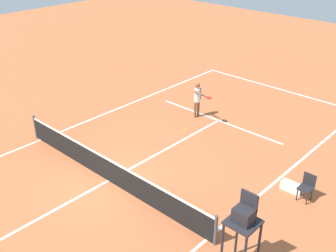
# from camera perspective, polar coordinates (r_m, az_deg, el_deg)

# --- Properties ---
(ground_plane) EXTENTS (60.00, 60.00, 0.00)m
(ground_plane) POSITION_cam_1_polar(r_m,az_deg,el_deg) (15.21, -8.29, -7.54)
(ground_plane) COLOR #B76038
(court_lines) EXTENTS (9.16, 24.62, 0.01)m
(court_lines) POSITION_cam_1_polar(r_m,az_deg,el_deg) (15.21, -8.29, -7.53)
(court_lines) COLOR white
(court_lines) RESTS_ON ground
(tennis_net) EXTENTS (9.76, 0.10, 1.07)m
(tennis_net) POSITION_cam_1_polar(r_m,az_deg,el_deg) (14.93, -8.41, -5.97)
(tennis_net) COLOR #4C4C51
(tennis_net) RESTS_ON ground
(player_serving) EXTENTS (1.25, 0.74, 1.72)m
(player_serving) POSITION_cam_1_polar(r_m,az_deg,el_deg) (19.30, 4.17, 4.01)
(player_serving) COLOR brown
(player_serving) RESTS_ON ground
(tennis_ball) EXTENTS (0.07, 0.07, 0.07)m
(tennis_ball) POSITION_cam_1_polar(r_m,az_deg,el_deg) (18.40, 2.53, -0.57)
(tennis_ball) COLOR #CCE033
(tennis_ball) RESTS_ON ground
(umpire_chair) EXTENTS (0.80, 0.80, 2.41)m
(umpire_chair) POSITION_cam_1_polar(r_m,az_deg,el_deg) (10.96, 10.48, -12.91)
(umpire_chair) COLOR #232328
(umpire_chair) RESTS_ON ground
(courtside_chair_mid) EXTENTS (0.44, 0.46, 0.95)m
(courtside_chair_mid) POSITION_cam_1_polar(r_m,az_deg,el_deg) (14.62, 18.80, -7.93)
(courtside_chair_mid) COLOR #262626
(courtside_chair_mid) RESTS_ON ground
(equipment_bag) EXTENTS (0.76, 0.32, 0.30)m
(equipment_bag) POSITION_cam_1_polar(r_m,az_deg,el_deg) (15.10, 16.89, -8.16)
(equipment_bag) COLOR white
(equipment_bag) RESTS_ON ground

